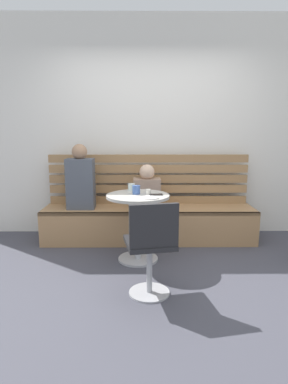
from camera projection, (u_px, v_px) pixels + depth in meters
name	position (u px, v px, depth m)	size (l,w,h in m)	color
ground	(152.00, 283.00, 3.03)	(8.00, 8.00, 0.00)	#42424C
back_wall	(148.00, 128.00, 4.37)	(5.20, 0.10, 2.90)	silver
booth_bench	(149.00, 224.00, 4.17)	(2.70, 0.52, 0.44)	#A87C51
booth_backrest	(149.00, 179.00, 4.30)	(2.65, 0.04, 0.66)	#9A7249
cafe_table	(138.00, 215.00, 3.48)	(0.68, 0.68, 0.74)	#ADADB2
white_chair	(151.00, 246.00, 2.69)	(0.47, 0.47, 0.85)	#ADADB2
person_adult	(81.00, 180.00, 4.03)	(0.34, 0.22, 0.81)	#4C515B
person_child_left	(147.00, 189.00, 4.06)	(0.34, 0.22, 0.56)	#9E7F6B
cup_mug_blue	(136.00, 190.00, 3.46)	(0.08, 0.08, 0.10)	#3D5B9E
cup_glass_short	(131.00, 187.00, 3.68)	(0.08, 0.08, 0.08)	silver
cup_espresso_small	(148.00, 192.00, 3.46)	(0.06, 0.06, 0.06)	silver
plate_small	(150.00, 198.00, 3.25)	(0.17, 0.17, 0.01)	white
phone_on_table	(156.00, 195.00, 3.43)	(0.07, 0.14, 0.01)	black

